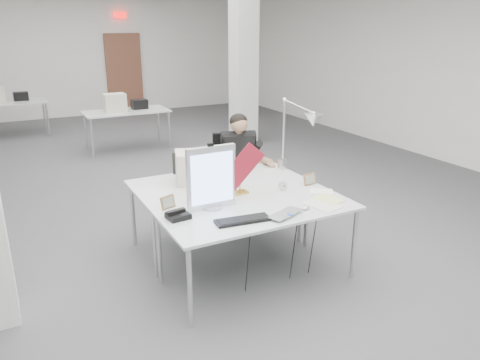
% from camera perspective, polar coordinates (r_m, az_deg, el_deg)
% --- Properties ---
extents(room_shell, '(10.04, 14.04, 3.24)m').
position_cam_1_polar(room_shell, '(6.46, -9.31, 12.41)').
color(room_shell, '#454548').
rests_on(room_shell, ground).
extents(desk_main, '(1.80, 0.90, 0.02)m').
position_cam_1_polar(desk_main, '(4.31, 2.20, -3.56)').
color(desk_main, silver).
rests_on(desk_main, room_shell).
extents(desk_second, '(1.80, 0.90, 0.02)m').
position_cam_1_polar(desk_second, '(5.06, -2.84, -0.14)').
color(desk_second, silver).
rests_on(desk_second, room_shell).
extents(bg_desk_a, '(1.60, 0.80, 0.02)m').
position_cam_1_polar(bg_desk_a, '(9.37, -13.73, 8.13)').
color(bg_desk_a, silver).
rests_on(bg_desk_a, room_shell).
extents(bg_desk_b, '(1.60, 0.80, 0.02)m').
position_cam_1_polar(bg_desk_b, '(11.28, -26.58, 8.43)').
color(bg_desk_b, silver).
rests_on(bg_desk_b, room_shell).
extents(office_chair, '(0.63, 0.63, 1.02)m').
position_cam_1_polar(office_chair, '(5.86, -0.34, 0.16)').
color(office_chair, black).
rests_on(office_chair, room_shell).
extents(seated_person, '(0.62, 0.69, 0.86)m').
position_cam_1_polar(seated_person, '(5.71, -0.11, 3.72)').
color(seated_person, black).
rests_on(seated_person, office_chair).
extents(monitor, '(0.47, 0.05, 0.58)m').
position_cam_1_polar(monitor, '(4.22, -3.54, 0.29)').
color(monitor, silver).
rests_on(monitor, desk_main).
extents(pennant, '(0.43, 0.14, 0.48)m').
position_cam_1_polar(pennant, '(4.29, 0.11, 1.45)').
color(pennant, maroon).
rests_on(pennant, monitor).
extents(keyboard, '(0.49, 0.22, 0.02)m').
position_cam_1_polar(keyboard, '(4.01, 0.32, -4.92)').
color(keyboard, black).
rests_on(keyboard, desk_main).
extents(laptop, '(0.42, 0.35, 0.03)m').
position_cam_1_polar(laptop, '(4.11, 6.15, -4.39)').
color(laptop, '#B2B1B6').
rests_on(laptop, desk_main).
extents(mouse, '(0.10, 0.08, 0.03)m').
position_cam_1_polar(mouse, '(4.30, 8.00, -3.39)').
color(mouse, '#BBBABF').
rests_on(mouse, desk_main).
extents(bankers_lamp, '(0.30, 0.19, 0.31)m').
position_cam_1_polar(bankers_lamp, '(4.61, -0.03, 0.19)').
color(bankers_lamp, '#C3843D').
rests_on(bankers_lamp, desk_main).
extents(desk_phone, '(0.20, 0.19, 0.05)m').
position_cam_1_polar(desk_phone, '(4.10, -7.56, -4.35)').
color(desk_phone, black).
rests_on(desk_phone, desk_main).
extents(picture_frame_left, '(0.16, 0.09, 0.12)m').
position_cam_1_polar(picture_frame_left, '(4.32, -8.80, -2.67)').
color(picture_frame_left, olive).
rests_on(picture_frame_left, desk_main).
extents(picture_frame_right, '(0.16, 0.06, 0.12)m').
position_cam_1_polar(picture_frame_right, '(4.94, 8.49, 0.12)').
color(picture_frame_right, '#9E6C44').
rests_on(picture_frame_right, desk_main).
extents(desk_clock, '(0.09, 0.06, 0.09)m').
position_cam_1_polar(desk_clock, '(4.76, 5.25, -0.65)').
color(desk_clock, silver).
rests_on(desk_clock, desk_main).
extents(paper_stack_a, '(0.28, 0.36, 0.01)m').
position_cam_1_polar(paper_stack_a, '(4.43, 9.98, -3.00)').
color(paper_stack_a, silver).
rests_on(paper_stack_a, desk_main).
extents(paper_stack_b, '(0.22, 0.28, 0.01)m').
position_cam_1_polar(paper_stack_b, '(4.58, 10.74, -2.31)').
color(paper_stack_b, '#D6D580').
rests_on(paper_stack_b, desk_main).
extents(paper_stack_c, '(0.27, 0.25, 0.01)m').
position_cam_1_polar(paper_stack_c, '(4.78, 9.92, -1.37)').
color(paper_stack_c, white).
rests_on(paper_stack_c, desk_main).
extents(beige_monitor, '(0.44, 0.43, 0.34)m').
position_cam_1_polar(beige_monitor, '(4.95, -5.75, 1.55)').
color(beige_monitor, beige).
rests_on(beige_monitor, desk_second).
extents(architect_lamp, '(0.46, 0.78, 0.95)m').
position_cam_1_polar(architect_lamp, '(5.14, 6.86, 5.71)').
color(architect_lamp, '#B0B0B4').
rests_on(architect_lamp, desk_second).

